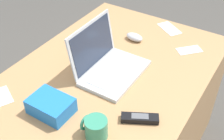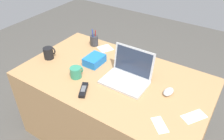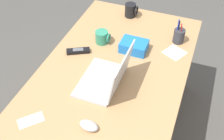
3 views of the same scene
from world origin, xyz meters
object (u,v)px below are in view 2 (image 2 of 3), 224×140
object	(u,v)px
computer_mouse	(168,92)
pen_holder	(94,40)
coffee_mug_tall	(49,53)
coffee_mug_white	(76,72)
laptop	(127,75)
cordless_phone	(84,90)
snack_bag	(94,60)

from	to	relation	value
computer_mouse	pen_holder	world-z (taller)	pen_holder
coffee_mug_tall	coffee_mug_white	bearing A→B (deg)	-11.91
coffee_mug_white	coffee_mug_tall	world-z (taller)	coffee_mug_tall
laptop	coffee_mug_white	xyz separation A→B (m)	(-0.36, -0.18, -0.01)
laptop	coffee_mug_tall	xyz separation A→B (m)	(-0.74, -0.10, 0.00)
coffee_mug_white	pen_holder	xyz separation A→B (m)	(-0.19, 0.48, 0.01)
cordless_phone	snack_bag	size ratio (longest dim) A/B	0.89
pen_holder	laptop	bearing A→B (deg)	-29.47
computer_mouse	cordless_phone	bearing A→B (deg)	-142.19
coffee_mug_white	cordless_phone	size ratio (longest dim) A/B	0.64
pen_holder	snack_bag	bearing A→B (deg)	-52.76
laptop	cordless_phone	size ratio (longest dim) A/B	2.19
coffee_mug_white	cordless_phone	distance (m)	0.19
coffee_mug_white	pen_holder	world-z (taller)	pen_holder
coffee_mug_tall	snack_bag	xyz separation A→B (m)	(0.39, 0.15, -0.02)
coffee_mug_tall	pen_holder	bearing A→B (deg)	64.71
laptop	coffee_mug_tall	world-z (taller)	laptop
laptop	cordless_phone	distance (m)	0.35
coffee_mug_white	coffee_mug_tall	distance (m)	0.39
computer_mouse	snack_bag	xyz separation A→B (m)	(-0.67, 0.02, 0.02)
computer_mouse	snack_bag	world-z (taller)	snack_bag
snack_bag	pen_holder	bearing A→B (deg)	127.24
computer_mouse	coffee_mug_white	xyz separation A→B (m)	(-0.68, -0.20, 0.02)
coffee_mug_tall	snack_bag	bearing A→B (deg)	20.88
coffee_mug_white	laptop	bearing A→B (deg)	26.16
snack_bag	cordless_phone	bearing A→B (deg)	-65.54
computer_mouse	cordless_phone	distance (m)	0.61
laptop	coffee_mug_white	bearing A→B (deg)	-153.84
laptop	computer_mouse	world-z (taller)	laptop
coffee_mug_tall	pen_holder	size ratio (longest dim) A/B	0.58
computer_mouse	cordless_phone	xyz separation A→B (m)	(-0.52, -0.31, -0.01)
coffee_mug_white	cordless_phone	world-z (taller)	coffee_mug_white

